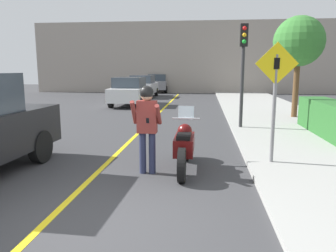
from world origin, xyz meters
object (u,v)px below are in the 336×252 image
Objects in this scene: crossing_sign at (275,91)px; parked_car_grey at (159,83)px; parked_car_white at (130,91)px; motorcycle at (184,146)px; person_biker at (147,120)px; street_tree at (299,42)px; traffic_light at (243,56)px; parked_car_silver at (143,86)px.

parked_car_grey is at bearing 103.97° from crossing_sign.
crossing_sign is 13.21m from parked_car_white.
motorcycle is 24.05m from parked_car_grey.
crossing_sign is at bearing 16.59° from person_biker.
street_tree is 9.72m from parked_car_white.
parked_car_grey is (0.11, 11.48, 0.00)m from parked_car_white.
street_tree reaches higher than crossing_sign.
person_biker is at bearing -156.18° from motorcycle.
parked_car_white is 11.48m from parked_car_grey.
crossing_sign reaches higher than motorcycle.
traffic_light reaches higher than parked_car_white.
parked_car_grey is (-8.17, 15.97, -2.42)m from street_tree.
crossing_sign is 0.62× the size of parked_car_silver.
parked_car_silver is 1.00× the size of parked_car_grey.
traffic_light is at bearing -52.21° from parked_car_white.
crossing_sign is 0.62× the size of parked_car_grey.
motorcycle is at bearing -72.06° from parked_car_white.
person_biker is 9.78m from street_tree.
person_biker reaches higher than parked_car_white.
crossing_sign is at bearing -76.03° from parked_car_grey.
motorcycle is 18.77m from parked_car_silver.
person_biker is 0.44× the size of parked_car_white.
traffic_light is 14.75m from parked_car_silver.
traffic_light reaches higher than person_biker.
motorcycle is 0.53× the size of parked_car_white.
street_tree is 18.10m from parked_car_grey.
person_biker is at bearing -82.63° from parked_car_grey.
parked_car_white is 1.00× the size of parked_car_grey.
street_tree is (5.06, 8.10, 2.13)m from person_biker.
traffic_light is 0.85× the size of parked_car_white.
crossing_sign is 4.55m from traffic_light.
parked_car_silver is at bearing -94.67° from parked_car_grey.
crossing_sign is 18.88m from parked_car_silver.
traffic_light reaches higher than motorcycle.
crossing_sign is 0.62× the size of street_tree.
traffic_light is at bearing -65.69° from parked_car_silver.
parked_car_white is 1.00× the size of parked_car_silver.
parked_car_grey is at bearing 106.52° from traffic_light.
crossing_sign is 24.00m from parked_car_grey.
motorcycle is 0.85× the size of crossing_sign.
street_tree is (2.38, 7.30, 1.59)m from crossing_sign.
person_biker reaches higher than motorcycle.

